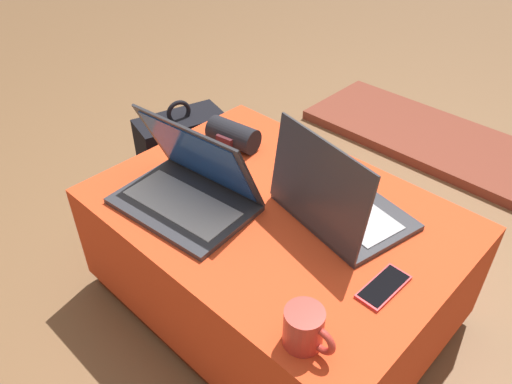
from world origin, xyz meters
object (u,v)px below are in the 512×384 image
backpack (183,162)px  wrist_brace (233,135)px  cell_phone (384,287)px  laptop_near (189,188)px  coffee_mug (305,329)px  laptop_far (336,202)px

backpack → wrist_brace: wrist_brace is taller
cell_phone → laptop_near: bearing=-168.0°
wrist_brace → laptop_near: bearing=-67.0°
cell_phone → backpack: (-0.99, 0.19, -0.21)m
coffee_mug → wrist_brace: bearing=146.5°
wrist_brace → coffee_mug: coffee_mug is taller
laptop_far → wrist_brace: 0.47m
wrist_brace → coffee_mug: bearing=-33.5°
laptop_near → cell_phone: laptop_near is taller
laptop_near → coffee_mug: 0.55m
laptop_far → cell_phone: size_ratio=2.64×
laptop_far → coffee_mug: 0.42m
laptop_far → wrist_brace: bearing=3.5°
cell_phone → laptop_far: bearing=154.0°
laptop_near → cell_phone: 0.59m
laptop_near → backpack: 0.57m
backpack → wrist_brace: 0.38m
laptop_far → backpack: 0.80m
laptop_far → coffee_mug: bearing=129.7°
wrist_brace → coffee_mug: 0.79m
cell_phone → backpack: 1.03m
laptop_near → coffee_mug: bearing=-20.2°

